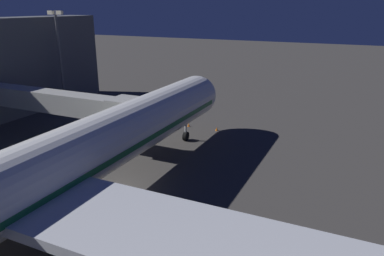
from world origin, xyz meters
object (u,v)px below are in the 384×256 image
Objects in this scene: airliner_at_gate at (35,179)px; traffic_cone_nose_starboard at (189,125)px; traffic_cone_nose_port at (217,129)px; jet_bridge at (68,104)px; apron_floodlight_mast at (60,53)px.

airliner_at_gate is 110.22× the size of traffic_cone_nose_starboard.
traffic_cone_nose_starboard is at bearing -85.77° from airliner_at_gate.
traffic_cone_nose_port and traffic_cone_nose_starboard have the same top height.
jet_bridge is 20.19m from traffic_cone_nose_port.
airliner_at_gate is 3.76× the size of apron_floodlight_mast.
apron_floodlight_mast is (25.50, -29.56, 4.24)m from airliner_at_gate.
traffic_cone_nose_starboard is (2.20, -29.73, -4.95)m from airliner_at_gate.
jet_bridge is at bearing -53.39° from airliner_at_gate.
jet_bridge is 1.47× the size of apron_floodlight_mast.
apron_floodlight_mast is at bearing 0.41° from traffic_cone_nose_starboard.
apron_floodlight_mast is 25.05m from traffic_cone_nose_starboard.
apron_floodlight_mast reaches higher than traffic_cone_nose_port.
airliner_at_gate reaches higher than traffic_cone_nose_starboard.
apron_floodlight_mast reaches higher than traffic_cone_nose_starboard.
traffic_cone_nose_port is at bearing 180.00° from traffic_cone_nose_starboard.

